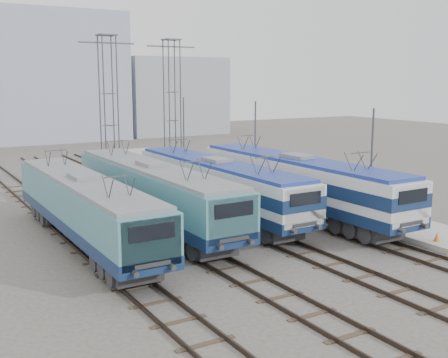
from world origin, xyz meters
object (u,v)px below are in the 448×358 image
locomotive_center_left (154,190)px  catenary_tower_west (109,105)px  catenary_tower_east (172,102)px  safety_cone (437,237)px  mast_rear (184,135)px  locomotive_far_right (298,180)px  locomotive_far_left (85,206)px  mast_front (371,169)px  mast_mid (255,148)px  locomotive_center_right (218,183)px

locomotive_center_left → catenary_tower_west: bearing=80.6°
catenary_tower_west → catenary_tower_east: same height
catenary_tower_west → safety_cone: 26.84m
catenary_tower_east → mast_rear: bearing=43.6°
locomotive_center_left → locomotive_far_right: locomotive_far_right is taller
locomotive_far_left → mast_front: 16.13m
catenary_tower_east → mast_front: (2.10, -22.00, -3.14)m
mast_mid → catenary_tower_west: bearing=137.1°
locomotive_center_right → catenary_tower_east: (4.25, 15.33, 4.40)m
catenary_tower_west → mast_front: 22.00m
locomotive_center_right → mast_mid: size_ratio=2.50×
mast_front → safety_cone: size_ratio=14.32×
locomotive_far_right → safety_cone: bearing=-76.7°
locomotive_far_left → mast_mid: bearing=25.1°
locomotive_center_right → mast_mid: mast_mid is taller
locomotive_center_left → mast_rear: mast_rear is taller
locomotive_center_left → locomotive_center_right: locomotive_center_left is taller
locomotive_center_right → catenary_tower_east: bearing=74.5°
locomotive_far_left → locomotive_center_left: (4.50, 1.56, 0.07)m
locomotive_far_left → locomotive_far_right: bearing=-1.8°
locomotive_center_left → locomotive_far_right: (9.00, -1.99, 0.09)m
catenary_tower_east → mast_mid: 10.69m
locomotive_far_left → locomotive_center_right: bearing=11.8°
safety_cone → mast_front: bearing=93.3°
locomotive_far_right → mast_mid: size_ratio=2.64×
mast_mid → locomotive_center_left: bearing=-152.5°
locomotive_center_left → mast_rear: (10.85, 17.64, 1.24)m
mast_rear → locomotive_center_right: bearing=-110.1°
locomotive_center_left → mast_rear: size_ratio=2.59×
catenary_tower_east → safety_cone: bearing=-84.9°
locomotive_far_right → mast_front: bearing=-67.0°
catenary_tower_east → mast_front: catenary_tower_east is taller
locomotive_center_left → mast_mid: 12.29m
catenary_tower_west → mast_rear: catenary_tower_west is taller
safety_cone → locomotive_center_left: bearing=135.4°
catenary_tower_west → mast_rear: bearing=24.9°
locomotive_far_right → safety_cone: (2.12, -8.96, -1.81)m
catenary_tower_east → mast_front: bearing=-84.5°
locomotive_center_left → catenary_tower_east: size_ratio=1.51×
locomotive_center_left → catenary_tower_west: (2.25, 13.64, 4.38)m
mast_front → mast_mid: bearing=90.0°
mast_rear → catenary_tower_west: bearing=-155.1°
locomotive_center_left → mast_rear: 20.75m
locomotive_far_left → mast_rear: size_ratio=2.50×
locomotive_far_right → catenary_tower_west: bearing=113.4°
locomotive_center_right → safety_cone: locomotive_center_right is taller
locomotive_center_right → mast_rear: 18.50m
catenary_tower_east → catenary_tower_west: bearing=-162.9°
locomotive_far_left → catenary_tower_west: (6.75, 15.21, 4.45)m
locomotive_far_left → locomotive_far_right: (13.50, -0.43, 0.16)m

